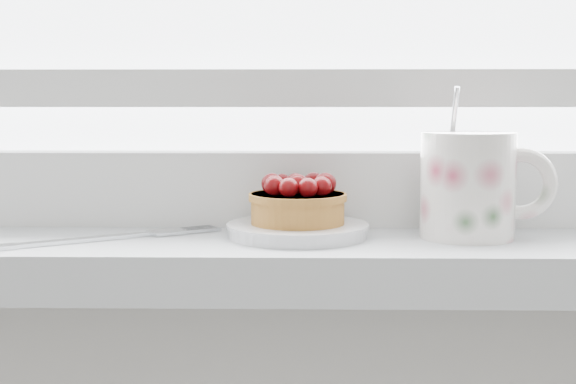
{
  "coord_description": "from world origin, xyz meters",
  "views": [
    {
      "loc": [
        0.0,
        1.2,
        1.06
      ],
      "look_at": [
        -0.01,
        1.88,
        0.98
      ],
      "focal_mm": 50.0,
      "sensor_mm": 36.0,
      "label": 1
    }
  ],
  "objects_px": {
    "saucer": "(298,230)",
    "raspberry_tart": "(298,202)",
    "floral_mug": "(471,183)",
    "fork": "(110,237)"
  },
  "relations": [
    {
      "from": "saucer",
      "to": "floral_mug",
      "type": "distance_m",
      "value": 0.16
    },
    {
      "from": "fork",
      "to": "floral_mug",
      "type": "bearing_deg",
      "value": 2.56
    },
    {
      "from": "floral_mug",
      "to": "fork",
      "type": "bearing_deg",
      "value": -177.44
    },
    {
      "from": "saucer",
      "to": "raspberry_tart",
      "type": "relative_size",
      "value": 1.45
    },
    {
      "from": "raspberry_tart",
      "to": "floral_mug",
      "type": "height_order",
      "value": "floral_mug"
    },
    {
      "from": "floral_mug",
      "to": "saucer",
      "type": "bearing_deg",
      "value": 179.79
    },
    {
      "from": "floral_mug",
      "to": "fork",
      "type": "relative_size",
      "value": 0.73
    },
    {
      "from": "saucer",
      "to": "raspberry_tart",
      "type": "height_order",
      "value": "raspberry_tart"
    },
    {
      "from": "floral_mug",
      "to": "fork",
      "type": "height_order",
      "value": "floral_mug"
    },
    {
      "from": "saucer",
      "to": "fork",
      "type": "relative_size",
      "value": 0.69
    }
  ]
}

